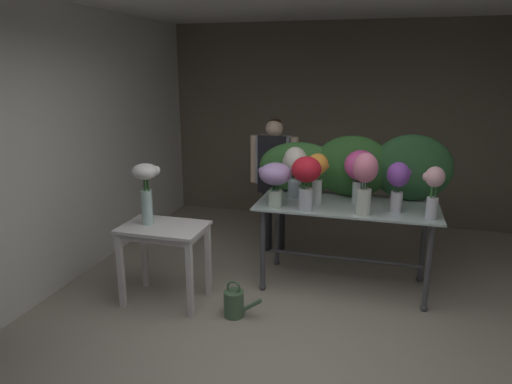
{
  "coord_description": "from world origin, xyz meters",
  "views": [
    {
      "loc": [
        0.61,
        -2.73,
        2.17
      ],
      "look_at": [
        -0.5,
        1.25,
        1.03
      ],
      "focal_mm": 32.25,
      "sensor_mm": 36.0,
      "label": 1
    }
  ],
  "objects_px": {
    "vase_rosy_stock": "(365,179)",
    "vase_violet_carnations": "(398,181)",
    "vase_lilac_roses": "(276,178)",
    "vase_fuchsia_tulips": "(360,170)",
    "display_table_glass": "(346,219)",
    "vase_blush_lilies": "(433,187)",
    "watering_can": "(234,303)",
    "side_table_white": "(164,237)",
    "florist": "(274,172)",
    "vase_ivory_hydrangea": "(295,167)",
    "vase_crimson_peonies": "(306,176)",
    "vase_sunset_dahlias": "(318,172)",
    "vase_white_roses_tall": "(146,184)"
  },
  "relations": [
    {
      "from": "vase_rosy_stock",
      "to": "vase_violet_carnations",
      "type": "bearing_deg",
      "value": 28.59
    },
    {
      "from": "vase_lilac_roses",
      "to": "vase_fuchsia_tulips",
      "type": "bearing_deg",
      "value": 22.59
    },
    {
      "from": "display_table_glass",
      "to": "vase_blush_lilies",
      "type": "distance_m",
      "value": 0.9
    },
    {
      "from": "vase_violet_carnations",
      "to": "watering_can",
      "type": "relative_size",
      "value": 1.33
    },
    {
      "from": "side_table_white",
      "to": "vase_violet_carnations",
      "type": "relative_size",
      "value": 1.63
    },
    {
      "from": "vase_violet_carnations",
      "to": "florist",
      "type": "bearing_deg",
      "value": 147.83
    },
    {
      "from": "vase_blush_lilies",
      "to": "watering_can",
      "type": "height_order",
      "value": "vase_blush_lilies"
    },
    {
      "from": "vase_ivory_hydrangea",
      "to": "vase_crimson_peonies",
      "type": "height_order",
      "value": "vase_ivory_hydrangea"
    },
    {
      "from": "vase_fuchsia_tulips",
      "to": "vase_sunset_dahlias",
      "type": "height_order",
      "value": "vase_fuchsia_tulips"
    },
    {
      "from": "vase_ivory_hydrangea",
      "to": "vase_rosy_stock",
      "type": "height_order",
      "value": "vase_rosy_stock"
    },
    {
      "from": "vase_sunset_dahlias",
      "to": "vase_violet_carnations",
      "type": "xyz_separation_m",
      "value": [
        0.74,
        -0.08,
        -0.02
      ]
    },
    {
      "from": "vase_blush_lilies",
      "to": "vase_white_roses_tall",
      "type": "height_order",
      "value": "vase_blush_lilies"
    },
    {
      "from": "vase_ivory_hydrangea",
      "to": "vase_crimson_peonies",
      "type": "xyz_separation_m",
      "value": [
        0.19,
        -0.42,
        0.01
      ]
    },
    {
      "from": "vase_fuchsia_tulips",
      "to": "vase_white_roses_tall",
      "type": "relative_size",
      "value": 0.92
    },
    {
      "from": "florist",
      "to": "vase_blush_lilies",
      "type": "relative_size",
      "value": 3.41
    },
    {
      "from": "vase_rosy_stock",
      "to": "watering_can",
      "type": "distance_m",
      "value": 1.6
    },
    {
      "from": "vase_fuchsia_tulips",
      "to": "vase_rosy_stock",
      "type": "bearing_deg",
      "value": -80.63
    },
    {
      "from": "vase_lilac_roses",
      "to": "vase_ivory_hydrangea",
      "type": "bearing_deg",
      "value": 73.5
    },
    {
      "from": "display_table_glass",
      "to": "side_table_white",
      "type": "relative_size",
      "value": 2.27
    },
    {
      "from": "side_table_white",
      "to": "florist",
      "type": "xyz_separation_m",
      "value": [
        0.68,
        1.48,
        0.33
      ]
    },
    {
      "from": "side_table_white",
      "to": "vase_blush_lilies",
      "type": "height_order",
      "value": "vase_blush_lilies"
    },
    {
      "from": "vase_crimson_peonies",
      "to": "vase_white_roses_tall",
      "type": "distance_m",
      "value": 1.46
    },
    {
      "from": "display_table_glass",
      "to": "vase_ivory_hydrangea",
      "type": "xyz_separation_m",
      "value": [
        -0.54,
        0.11,
        0.47
      ]
    },
    {
      "from": "display_table_glass",
      "to": "vase_crimson_peonies",
      "type": "xyz_separation_m",
      "value": [
        -0.36,
        -0.32,
        0.48
      ]
    },
    {
      "from": "vase_violet_carnations",
      "to": "vase_crimson_peonies",
      "type": "distance_m",
      "value": 0.83
    },
    {
      "from": "watering_can",
      "to": "vase_lilac_roses",
      "type": "bearing_deg",
      "value": 69.51
    },
    {
      "from": "display_table_glass",
      "to": "vase_ivory_hydrangea",
      "type": "relative_size",
      "value": 3.34
    },
    {
      "from": "vase_ivory_hydrangea",
      "to": "vase_crimson_peonies",
      "type": "bearing_deg",
      "value": -66.25
    },
    {
      "from": "vase_sunset_dahlias",
      "to": "vase_rosy_stock",
      "type": "relative_size",
      "value": 0.87
    },
    {
      "from": "side_table_white",
      "to": "vase_crimson_peonies",
      "type": "distance_m",
      "value": 1.42
    },
    {
      "from": "side_table_white",
      "to": "florist",
      "type": "height_order",
      "value": "florist"
    },
    {
      "from": "vase_fuchsia_tulips",
      "to": "watering_can",
      "type": "xyz_separation_m",
      "value": [
        -0.99,
        -0.92,
        -1.08
      ]
    },
    {
      "from": "display_table_glass",
      "to": "side_table_white",
      "type": "bearing_deg",
      "value": -154.07
    },
    {
      "from": "vase_ivory_hydrangea",
      "to": "vase_crimson_peonies",
      "type": "distance_m",
      "value": 0.46
    },
    {
      "from": "florist",
      "to": "vase_crimson_peonies",
      "type": "relative_size",
      "value": 3.14
    },
    {
      "from": "side_table_white",
      "to": "vase_sunset_dahlias",
      "type": "relative_size",
      "value": 1.54
    },
    {
      "from": "vase_blush_lilies",
      "to": "vase_white_roses_tall",
      "type": "bearing_deg",
      "value": -168.36
    },
    {
      "from": "vase_ivory_hydrangea",
      "to": "side_table_white",
      "type": "bearing_deg",
      "value": -139.87
    },
    {
      "from": "vase_crimson_peonies",
      "to": "vase_lilac_roses",
      "type": "height_order",
      "value": "vase_crimson_peonies"
    },
    {
      "from": "vase_fuchsia_tulips",
      "to": "vase_lilac_roses",
      "type": "xyz_separation_m",
      "value": [
        -0.76,
        -0.32,
        -0.05
      ]
    },
    {
      "from": "side_table_white",
      "to": "watering_can",
      "type": "relative_size",
      "value": 2.16
    },
    {
      "from": "side_table_white",
      "to": "florist",
      "type": "distance_m",
      "value": 1.67
    },
    {
      "from": "display_table_glass",
      "to": "vase_fuchsia_tulips",
      "type": "distance_m",
      "value": 0.5
    },
    {
      "from": "display_table_glass",
      "to": "vase_sunset_dahlias",
      "type": "relative_size",
      "value": 3.5
    },
    {
      "from": "vase_fuchsia_tulips",
      "to": "vase_lilac_roses",
      "type": "distance_m",
      "value": 0.82
    },
    {
      "from": "side_table_white",
      "to": "vase_blush_lilies",
      "type": "distance_m",
      "value": 2.44
    },
    {
      "from": "vase_blush_lilies",
      "to": "vase_crimson_peonies",
      "type": "distance_m",
      "value": 1.1
    },
    {
      "from": "vase_fuchsia_tulips",
      "to": "vase_violet_carnations",
      "type": "xyz_separation_m",
      "value": [
        0.35,
        -0.2,
        -0.04
      ]
    },
    {
      "from": "vase_fuchsia_tulips",
      "to": "vase_violet_carnations",
      "type": "bearing_deg",
      "value": -29.23
    },
    {
      "from": "vase_ivory_hydrangea",
      "to": "vase_blush_lilies",
      "type": "bearing_deg",
      "value": -15.89
    }
  ]
}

